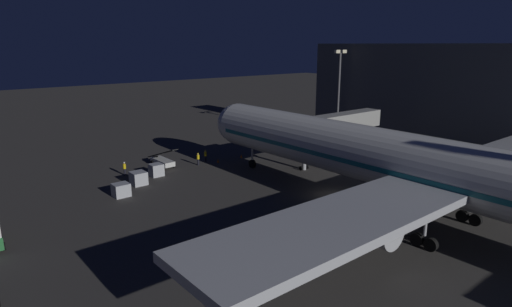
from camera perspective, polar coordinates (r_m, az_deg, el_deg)
name	(u,v)px	position (r m, az deg, el deg)	size (l,w,h in m)	color
ground_plane	(334,196)	(51.19, 10.30, -5.57)	(320.00, 320.00, 0.00)	#383533
airliner_at_gate	(440,172)	(42.91, 23.35, -2.25)	(54.28, 68.78, 18.75)	silver
jet_bridge	(329,124)	(63.26, 9.74, 3.85)	(18.31, 3.40, 7.48)	#9E9E99
apron_floodlight_mast	(339,87)	(81.72, 10.99, 8.69)	(2.90, 0.50, 16.28)	#59595E
belt_loader	(163,161)	(63.56, -12.35, -0.94)	(1.96, 7.99, 3.29)	silver
baggage_container_near_belt	(121,190)	(52.40, -17.54, -4.66)	(1.83, 1.64, 1.55)	#B7BABF
baggage_container_mid_row	(138,178)	(56.06, -15.40, -3.20)	(1.79, 1.86, 1.67)	#B7BABF
baggage_container_far_row	(156,170)	(59.15, -13.16, -2.15)	(1.67, 1.59, 1.65)	#B7BABF
ground_crew_near_nose_gear	(124,168)	(60.42, -17.13, -1.85)	(0.40, 0.40, 1.90)	black
ground_crew_marshaller_fwd	(205,155)	(65.04, -6.76, -0.23)	(0.40, 0.40, 1.79)	black
ground_crew_walking_aft	(198,158)	(63.21, -7.73, -0.66)	(0.40, 0.40, 1.83)	black
traffic_cone_nose_port	(241,156)	(66.97, -1.98, -0.34)	(0.36, 0.36, 0.55)	orange
traffic_cone_nose_starboard	(218,161)	(64.49, -5.09, -0.96)	(0.36, 0.36, 0.55)	orange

